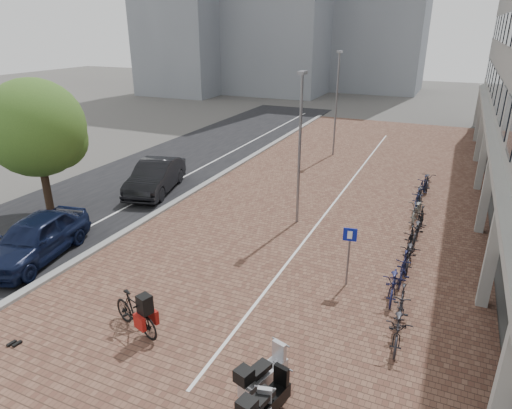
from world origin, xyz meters
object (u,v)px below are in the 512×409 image
at_px(scooter_front, 264,374).
at_px(car_navy, 35,238).
at_px(scooter_mid, 266,401).
at_px(parking_sign, 349,248).
at_px(car_dark, 155,177).
at_px(hero_bike, 135,312).

bearing_deg(scooter_front, car_navy, -177.27).
height_order(scooter_mid, parking_sign, parking_sign).
xyz_separation_m(scooter_mid, parking_sign, (0.29, 6.38, 0.84)).
relative_size(car_dark, scooter_front, 3.00).
bearing_deg(scooter_front, parking_sign, 100.28).
bearing_deg(scooter_front, car_dark, 152.49).
bearing_deg(scooter_mid, car_navy, 175.63).
relative_size(hero_bike, scooter_mid, 1.24).
bearing_deg(hero_bike, car_navy, 90.39).
height_order(car_dark, parking_sign, parking_sign).
bearing_deg(scooter_mid, car_dark, 147.61).
distance_m(hero_bike, scooter_mid, 4.94).
bearing_deg(car_dark, hero_bike, -71.94).
relative_size(car_dark, parking_sign, 2.36).
distance_m(car_navy, scooter_front, 10.94).
bearing_deg(parking_sign, scooter_front, -105.53).
bearing_deg(parking_sign, hero_bike, -144.15).
distance_m(car_dark, parking_sign, 12.68).
height_order(scooter_front, parking_sign, parking_sign).
bearing_deg(scooter_front, hero_bike, -172.02).
distance_m(car_dark, scooter_front, 15.32).
relative_size(scooter_front, parking_sign, 0.79).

